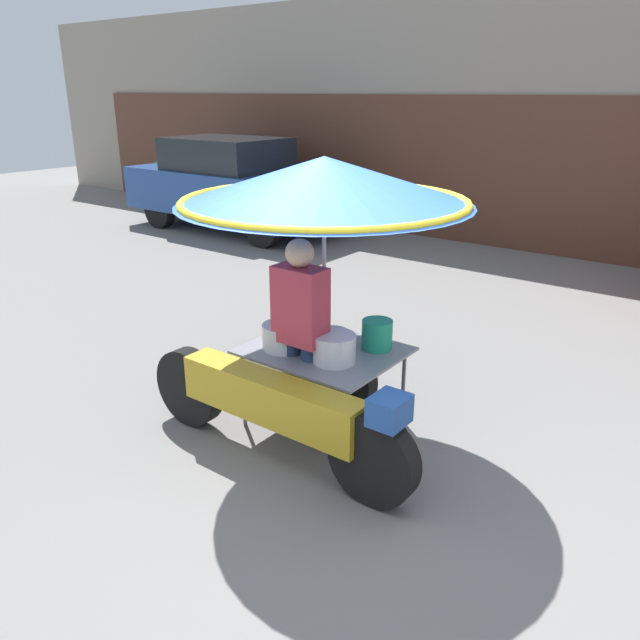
% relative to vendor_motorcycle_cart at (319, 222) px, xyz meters
% --- Properties ---
extents(ground_plane, '(36.00, 36.00, 0.00)m').
position_rel_vendor_motorcycle_cart_xyz_m(ground_plane, '(0.59, -0.52, -1.62)').
color(ground_plane, slate).
extents(vendor_motorcycle_cart, '(2.30, 2.07, 2.05)m').
position_rel_vendor_motorcycle_cart_xyz_m(vendor_motorcycle_cart, '(0.00, 0.00, 0.00)').
color(vendor_motorcycle_cart, black).
rests_on(vendor_motorcycle_cart, ground).
extents(vendor_person, '(0.38, 0.22, 1.52)m').
position_rel_vendor_motorcycle_cart_xyz_m(vendor_person, '(-0.06, -0.14, -0.77)').
color(vendor_person, navy).
rests_on(vendor_person, ground).
extents(parked_car, '(4.25, 1.78, 1.67)m').
position_rel_vendor_motorcycle_cart_xyz_m(parked_car, '(-5.69, 4.92, -0.76)').
color(parked_car, black).
rests_on(parked_car, ground).
extents(potted_plant, '(0.86, 0.86, 1.02)m').
position_rel_vendor_motorcycle_cart_xyz_m(potted_plant, '(-9.01, 6.13, -1.05)').
color(potted_plant, '#2D2D33').
rests_on(potted_plant, ground).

